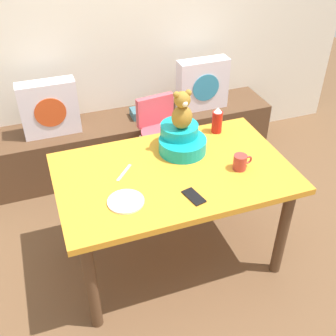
% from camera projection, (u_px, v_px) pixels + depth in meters
% --- Properties ---
extents(ground_plane, '(8.00, 8.00, 0.00)m').
position_uv_depth(ground_plane, '(173.00, 255.00, 2.91)').
color(ground_plane, brown).
extents(back_wall, '(4.40, 0.10, 2.60)m').
position_uv_depth(back_wall, '(110.00, 9.00, 3.24)').
color(back_wall, silver).
rests_on(back_wall, ground_plane).
extents(window_bench, '(2.60, 0.44, 0.46)m').
position_uv_depth(window_bench, '(127.00, 142.00, 3.67)').
color(window_bench, brown).
rests_on(window_bench, ground_plane).
extents(pillow_floral_left, '(0.44, 0.15, 0.44)m').
position_uv_depth(pillow_floral_left, '(49.00, 108.00, 3.23)').
color(pillow_floral_left, silver).
rests_on(pillow_floral_left, window_bench).
extents(pillow_floral_right, '(0.44, 0.15, 0.44)m').
position_uv_depth(pillow_floral_right, '(203.00, 84.00, 3.58)').
color(pillow_floral_right, silver).
rests_on(pillow_floral_right, window_bench).
extents(book_stack, '(0.20, 0.14, 0.07)m').
position_uv_depth(book_stack, '(143.00, 112.00, 3.56)').
color(book_stack, '#3A6674').
rests_on(book_stack, window_bench).
extents(dining_table, '(1.39, 0.87, 0.74)m').
position_uv_depth(dining_table, '(174.00, 184.00, 2.53)').
color(dining_table, orange).
rests_on(dining_table, ground_plane).
extents(highchair, '(0.36, 0.48, 0.79)m').
position_uv_depth(highchair, '(162.00, 134.00, 3.22)').
color(highchair, '#D84C59').
rests_on(highchair, ground_plane).
extents(infant_seat_teal, '(0.30, 0.33, 0.16)m').
position_uv_depth(infant_seat_teal, '(181.00, 140.00, 2.61)').
color(infant_seat_teal, '#109CA0').
rests_on(infant_seat_teal, dining_table).
extents(teddy_bear, '(0.13, 0.12, 0.25)m').
position_uv_depth(teddy_bear, '(182.00, 111.00, 2.49)').
color(teddy_bear, olive).
rests_on(teddy_bear, infant_seat_teal).
extents(ketchup_bottle, '(0.07, 0.07, 0.18)m').
position_uv_depth(ketchup_bottle, '(217.00, 120.00, 2.78)').
color(ketchup_bottle, red).
rests_on(ketchup_bottle, dining_table).
extents(coffee_mug, '(0.12, 0.08, 0.09)m').
position_uv_depth(coffee_mug, '(240.00, 162.00, 2.46)').
color(coffee_mug, '#9E332D').
rests_on(coffee_mug, dining_table).
extents(dinner_plate_near, '(0.20, 0.20, 0.01)m').
position_uv_depth(dinner_plate_near, '(126.00, 201.00, 2.24)').
color(dinner_plate_near, white).
rests_on(dinner_plate_near, dining_table).
extents(cell_phone, '(0.10, 0.16, 0.01)m').
position_uv_depth(cell_phone, '(194.00, 197.00, 2.27)').
color(cell_phone, black).
rests_on(cell_phone, dining_table).
extents(table_fork, '(0.12, 0.14, 0.01)m').
position_uv_depth(table_fork, '(124.00, 173.00, 2.45)').
color(table_fork, silver).
rests_on(table_fork, dining_table).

